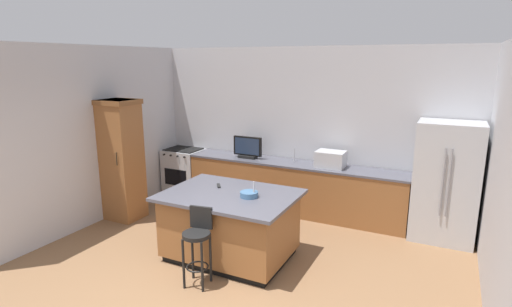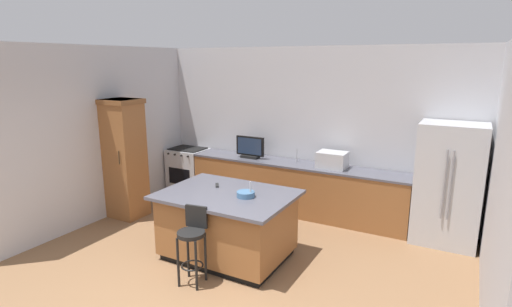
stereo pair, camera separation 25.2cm
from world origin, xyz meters
name	(u,v)px [view 2 (the right image)]	position (x,y,z in m)	size (l,w,h in m)	color
wall_back	(308,130)	(0.00, 4.03, 1.47)	(6.32, 0.12, 2.94)	#BCBCC1
wall_left	(105,133)	(-2.96, 2.02, 1.47)	(0.12, 4.43, 2.94)	#BCBCC1
wall_right	(504,181)	(2.96, 2.02, 1.47)	(0.12, 4.43, 2.94)	#BCBCC1
counter_back	(295,188)	(-0.08, 3.65, 0.46)	(4.02, 0.62, 0.92)	brown
kitchen_island	(228,224)	(-0.23, 1.65, 0.48)	(1.79, 1.31, 0.93)	black
refrigerator	(448,184)	(2.39, 3.61, 0.91)	(0.91, 0.73, 1.83)	#B7BABF
range_oven	(188,170)	(-2.47, 3.65, 0.47)	(0.75, 0.63, 0.94)	#B7BABF
cabinet_tower	(124,157)	(-2.63, 2.10, 1.08)	(0.65, 0.56, 2.07)	brown
microwave	(332,160)	(0.59, 3.65, 1.06)	(0.48, 0.36, 0.28)	#B7BABF
tv_monitor	(250,148)	(-0.97, 3.60, 1.11)	(0.56, 0.16, 0.41)	black
sink_faucet_back	(297,155)	(-0.10, 3.75, 1.04)	(0.02, 0.02, 0.24)	#B2B2B7
sink_faucet_island	(250,190)	(0.13, 1.65, 1.04)	(0.02, 0.02, 0.22)	#B2B2B7
bar_stool_center	(193,239)	(-0.24, 0.87, 0.58)	(0.34, 0.36, 0.97)	black
fruit_bowl	(246,194)	(0.07, 1.64, 0.97)	(0.24, 0.24, 0.07)	#3F668C
tv_remote	(217,185)	(-0.54, 1.85, 0.94)	(0.04, 0.17, 0.02)	black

